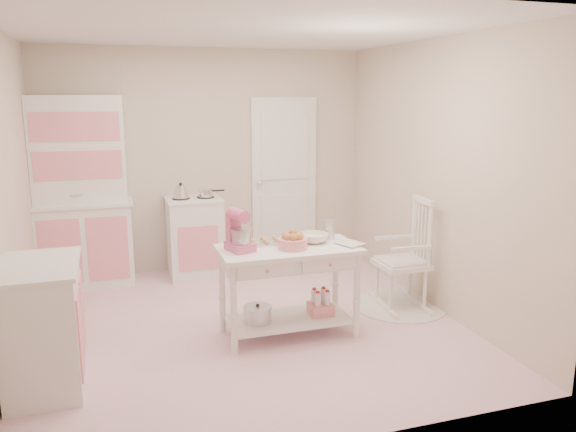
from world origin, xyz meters
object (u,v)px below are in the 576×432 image
Objects in this scene: hutch at (81,192)px; work_table at (289,291)px; rocking_chair at (402,253)px; base_cabinet at (43,326)px; bread_basket at (293,243)px; stand_mixer at (240,231)px; stove at (195,237)px.

hutch is 1.73× the size of work_table.
rocking_chair is 1.31m from work_table.
work_table is at bearing -161.95° from rocking_chair.
base_cabinet is 3.68× the size of bread_basket.
stand_mixer is at bearing -165.86° from rocking_chair.
hutch is 2.68m from bread_basket.
bread_basket is at bearing -159.59° from rocking_chair.
work_table is at bearing 8.76° from base_cabinet.
base_cabinet is at bearing -172.77° from bread_basket.
hutch is 3.46m from rocking_chair.
stand_mixer reaches higher than work_table.
hutch reaches higher than work_table.
stove reaches higher than bread_basket.
base_cabinet is at bearing -171.24° from work_table.
work_table is (1.94, 0.30, -0.06)m from base_cabinet.
bread_basket is at bearing 7.23° from base_cabinet.
bread_basket is at bearing -74.49° from stove.
bread_basket reaches higher than work_table.
rocking_chair is at bearing 15.71° from bread_basket.
stove is 1.00× the size of base_cabinet.
hutch is 2.70m from work_table.
stand_mixer reaches higher than bread_basket.
base_cabinet is 1.64m from stand_mixer.
work_table is 3.53× the size of stand_mixer.
base_cabinet is 2.01m from bread_basket.
bread_basket is (0.02, -0.05, 0.45)m from work_table.
base_cabinet is (-1.41, -2.22, 0.00)m from stove.
hutch is 8.32× the size of bread_basket.
base_cabinet is at bearing -164.71° from rocking_chair.
base_cabinet is 3.26m from rocking_chair.
rocking_chair is 0.92× the size of work_table.
stand_mixer is (1.31, -1.95, -0.07)m from hutch.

